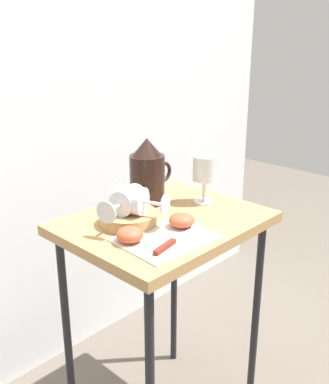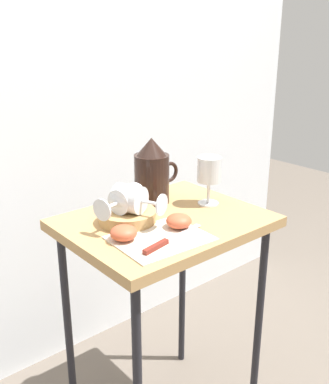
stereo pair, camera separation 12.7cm
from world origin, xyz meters
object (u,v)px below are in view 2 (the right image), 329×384
Objects in this scene: table at (165,244)px; apple_half_left at (124,233)px; wine_glass_tipped_near at (131,199)px; wine_glass_tipped_far at (126,199)px; wine_glass_upright at (209,172)px; apple_half_right at (179,221)px; knife at (165,242)px; pitcher at (152,177)px; basket_tray at (128,217)px.

table is 0.21m from apple_half_left.
wine_glass_tipped_near is 1.00× the size of wine_glass_tipped_far.
wine_glass_tipped_far is (-0.28, 0.04, -0.03)m from wine_glass_upright.
apple_half_right is (0.16, -0.03, 0.00)m from apple_half_left.
knife is (-0.09, -0.05, -0.01)m from apple_half_right.
wine_glass_upright is at bearing 7.66° from apple_half_left.
pitcher is 1.29× the size of wine_glass_tipped_far.
wine_glass_tipped_near is (-0.15, -0.10, -0.01)m from pitcher.
pitcher is 1.30× the size of wine_glass_tipped_near.
wine_glass_tipped_far is 2.28× the size of apple_half_left.
table is 4.61× the size of wine_glass_tipped_far.
apple_half_left is 0.11m from knife.
wine_glass_tipped_far is (-0.10, 0.04, 0.15)m from table.
basket_tray is 0.12m from apple_half_left.
pitcher is (0.06, 0.13, 0.16)m from table.
pitcher is 0.18m from wine_glass_upright.
knife is (0.07, -0.09, -0.01)m from apple_half_left.
wine_glass_tipped_near is at bearing 44.03° from apple_half_left.
table is 0.19m from wine_glass_tipped_far.
apple_half_right is at bearing -57.64° from basket_tray.
apple_half_left is (-0.35, -0.05, -0.08)m from wine_glass_upright.
wine_glass_tipped_near reaches higher than apple_half_right.
table is 0.22m from pitcher.
apple_half_right is (0.08, -0.13, 0.01)m from basket_tray.
knife reaches higher than table.
wine_glass_upright reaches higher than apple_half_right.
basket_tray is (-0.10, 0.04, 0.10)m from table.
basket_tray is at bearing 155.81° from table.
wine_glass_tipped_far is at bearing 171.13° from wine_glass_upright.
wine_glass_upright is 0.95× the size of wine_glass_tipped_far.
wine_glass_tipped_far is (-0.01, 0.01, -0.00)m from wine_glass_tipped_near.
pitcher reaches higher than wine_glass_upright.
knife is at bearing -129.64° from table.
knife is (-0.01, -0.18, -0.06)m from wine_glass_tipped_far.
wine_glass_upright is 0.23m from apple_half_right.
apple_half_left is (-0.23, -0.18, -0.06)m from pitcher.
apple_half_left is at bearing 127.18° from knife.
wine_glass_tipped_far is (-0.00, -0.00, 0.05)m from basket_tray.
table is 3.27× the size of knife.
knife is (-0.11, -0.13, 0.09)m from table.
wine_glass_upright is 2.16× the size of apple_half_left.
wine_glass_tipped_near is at bearing -84.87° from basket_tray.
wine_glass_tipped_far is (-0.16, -0.08, -0.01)m from pitcher.
wine_glass_tipped_far is 0.19m from knife.
apple_half_left is at bearing -164.71° from table.
wine_glass_tipped_near is 0.12m from apple_half_left.
wine_glass_tipped_near is 0.71× the size of knife.
apple_half_right reaches higher than basket_tray.
basket_tray is at bearing 85.70° from knife.
basket_tray is 0.05m from wine_glass_tipped_far.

